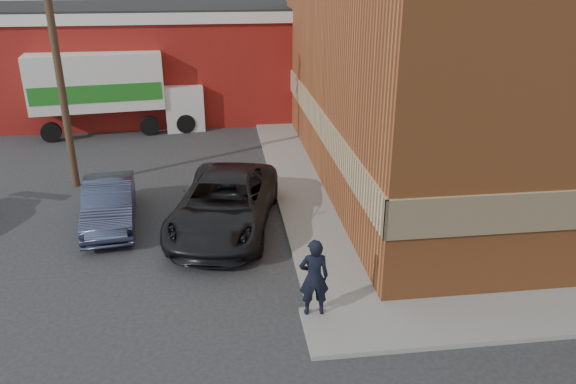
{
  "coord_description": "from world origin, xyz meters",
  "views": [
    {
      "loc": [
        -2.19,
        -11.1,
        7.75
      ],
      "look_at": [
        -0.38,
        2.97,
        1.85
      ],
      "focal_mm": 35.0,
      "sensor_mm": 36.0,
      "label": 1
    }
  ],
  "objects_px": {
    "man": "(314,277)",
    "sedan": "(109,204)",
    "brick_building": "(504,48)",
    "box_truck": "(114,86)",
    "warehouse": "(143,59)",
    "suv_a": "(225,203)",
    "utility_pole": "(56,55)"
  },
  "relations": [
    {
      "from": "warehouse",
      "to": "utility_pole",
      "type": "height_order",
      "value": "utility_pole"
    },
    {
      "from": "man",
      "to": "suv_a",
      "type": "bearing_deg",
      "value": -67.9
    },
    {
      "from": "man",
      "to": "suv_a",
      "type": "xyz_separation_m",
      "value": [
        -1.91,
        5.0,
        -0.24
      ]
    },
    {
      "from": "brick_building",
      "to": "box_truck",
      "type": "xyz_separation_m",
      "value": [
        -15.47,
        7.09,
        -2.47
      ]
    },
    {
      "from": "sedan",
      "to": "suv_a",
      "type": "xyz_separation_m",
      "value": [
        3.57,
        -0.75,
        0.14
      ]
    },
    {
      "from": "brick_building",
      "to": "warehouse",
      "type": "bearing_deg",
      "value": 142.8
    },
    {
      "from": "brick_building",
      "to": "sedan",
      "type": "relative_size",
      "value": 4.29
    },
    {
      "from": "man",
      "to": "box_truck",
      "type": "height_order",
      "value": "box_truck"
    },
    {
      "from": "suv_a",
      "to": "box_truck",
      "type": "relative_size",
      "value": 0.75
    },
    {
      "from": "utility_pole",
      "to": "box_truck",
      "type": "height_order",
      "value": "utility_pole"
    },
    {
      "from": "utility_pole",
      "to": "warehouse",
      "type": "bearing_deg",
      "value": 82.23
    },
    {
      "from": "sedan",
      "to": "suv_a",
      "type": "bearing_deg",
      "value": -18.48
    },
    {
      "from": "brick_building",
      "to": "man",
      "type": "distance_m",
      "value": 13.2
    },
    {
      "from": "suv_a",
      "to": "box_truck",
      "type": "bearing_deg",
      "value": 125.21
    },
    {
      "from": "utility_pole",
      "to": "sedan",
      "type": "bearing_deg",
      "value": -62.6
    },
    {
      "from": "sedan",
      "to": "suv_a",
      "type": "relative_size",
      "value": 0.71
    },
    {
      "from": "man",
      "to": "sedan",
      "type": "distance_m",
      "value": 7.96
    },
    {
      "from": "brick_building",
      "to": "box_truck",
      "type": "bearing_deg",
      "value": 155.36
    },
    {
      "from": "utility_pole",
      "to": "box_truck",
      "type": "relative_size",
      "value": 1.12
    },
    {
      "from": "sedan",
      "to": "box_truck",
      "type": "bearing_deg",
      "value": 90.32
    },
    {
      "from": "warehouse",
      "to": "brick_building",
      "type": "bearing_deg",
      "value": -37.2
    },
    {
      "from": "brick_building",
      "to": "utility_pole",
      "type": "distance_m",
      "value": 16.0
    },
    {
      "from": "brick_building",
      "to": "sedan",
      "type": "distance_m",
      "value": 15.14
    },
    {
      "from": "brick_building",
      "to": "warehouse",
      "type": "height_order",
      "value": "brick_building"
    },
    {
      "from": "warehouse",
      "to": "man",
      "type": "height_order",
      "value": "warehouse"
    },
    {
      "from": "suv_a",
      "to": "sedan",
      "type": "bearing_deg",
      "value": -179.87
    },
    {
      "from": "brick_building",
      "to": "sedan",
      "type": "bearing_deg",
      "value": -166.15
    },
    {
      "from": "box_truck",
      "to": "brick_building",
      "type": "bearing_deg",
      "value": -31.71
    },
    {
      "from": "sedan",
      "to": "box_truck",
      "type": "xyz_separation_m",
      "value": [
        -1.28,
        10.59,
        1.51
      ]
    },
    {
      "from": "sedan",
      "to": "utility_pole",
      "type": "bearing_deg",
      "value": 110.8
    },
    {
      "from": "warehouse",
      "to": "man",
      "type": "xyz_separation_m",
      "value": [
        5.8,
        -20.25,
        -1.74
      ]
    },
    {
      "from": "brick_building",
      "to": "warehouse",
      "type": "distance_m",
      "value": 18.3
    }
  ]
}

